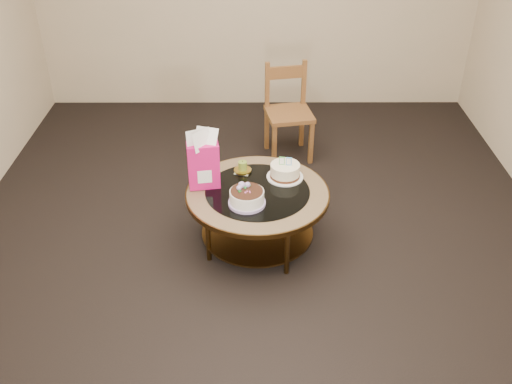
{
  "coord_description": "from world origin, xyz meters",
  "views": [
    {
      "loc": [
        -0.02,
        -3.36,
        2.66
      ],
      "look_at": [
        -0.01,
        0.02,
        0.43
      ],
      "focal_mm": 40.0,
      "sensor_mm": 36.0,
      "label": 1
    }
  ],
  "objects_px": {
    "coffee_table": "(257,200)",
    "decorated_cake": "(247,198)",
    "gift_bag": "(203,159)",
    "cream_cake": "(285,171)",
    "dining_chair": "(288,111)"
  },
  "relations": [
    {
      "from": "coffee_table",
      "to": "decorated_cake",
      "type": "height_order",
      "value": "decorated_cake"
    },
    {
      "from": "gift_bag",
      "to": "coffee_table",
      "type": "bearing_deg",
      "value": -19.75
    },
    {
      "from": "cream_cake",
      "to": "dining_chair",
      "type": "xyz_separation_m",
      "value": [
        0.08,
        1.17,
        -0.08
      ]
    },
    {
      "from": "coffee_table",
      "to": "cream_cake",
      "type": "distance_m",
      "value": 0.3
    },
    {
      "from": "cream_cake",
      "to": "dining_chair",
      "type": "bearing_deg",
      "value": 94.55
    },
    {
      "from": "cream_cake",
      "to": "gift_bag",
      "type": "distance_m",
      "value": 0.61
    },
    {
      "from": "coffee_table",
      "to": "dining_chair",
      "type": "xyz_separation_m",
      "value": [
        0.29,
        1.35,
        0.06
      ]
    },
    {
      "from": "coffee_table",
      "to": "dining_chair",
      "type": "relative_size",
      "value": 1.19
    },
    {
      "from": "gift_bag",
      "to": "cream_cake",
      "type": "bearing_deg",
      "value": 1.2
    },
    {
      "from": "gift_bag",
      "to": "dining_chair",
      "type": "xyz_separation_m",
      "value": [
        0.66,
        1.28,
        -0.24
      ]
    },
    {
      "from": "coffee_table",
      "to": "gift_bag",
      "type": "xyz_separation_m",
      "value": [
        -0.38,
        0.07,
        0.3
      ]
    },
    {
      "from": "decorated_cake",
      "to": "cream_cake",
      "type": "bearing_deg",
      "value": 51.09
    },
    {
      "from": "coffee_table",
      "to": "decorated_cake",
      "type": "bearing_deg",
      "value": -114.21
    },
    {
      "from": "gift_bag",
      "to": "dining_chair",
      "type": "relative_size",
      "value": 0.51
    },
    {
      "from": "decorated_cake",
      "to": "coffee_table",
      "type": "bearing_deg",
      "value": 65.79
    }
  ]
}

